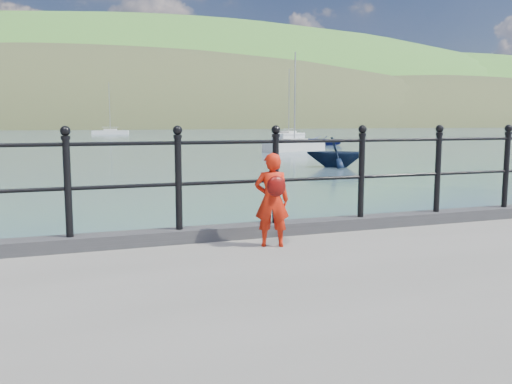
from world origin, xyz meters
name	(u,v)px	position (x,y,z in m)	size (l,w,h in m)	color
ground	(226,314)	(0.00, 0.00, 0.00)	(600.00, 600.00, 0.00)	#2D4251
kerb	(229,232)	(0.00, -0.15, 1.07)	(60.00, 0.30, 0.15)	#28282B
railing	(229,170)	(0.00, -0.15, 1.82)	(18.11, 0.11, 1.20)	black
far_shore	(154,176)	(38.34, 239.41, -22.57)	(830.00, 200.00, 156.00)	#333A21
child	(272,199)	(0.33, -0.72, 1.53)	(0.44, 0.37, 1.05)	red
launch_blue	(324,140)	(23.31, 42.90, 0.47)	(3.23, 4.53, 0.94)	navy
launch_navy	(336,152)	(11.73, 18.90, 0.79)	(2.57, 2.98, 1.57)	black
sailboat_far	(289,136)	(29.03, 64.90, 0.34)	(6.55, 5.93, 9.86)	silver
sailboat_near	(294,147)	(15.91, 33.55, 0.34)	(5.91, 3.73, 7.97)	beige
sailboat_deep	(110,133)	(7.10, 95.35, 0.34)	(6.66, 3.09, 9.45)	silver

